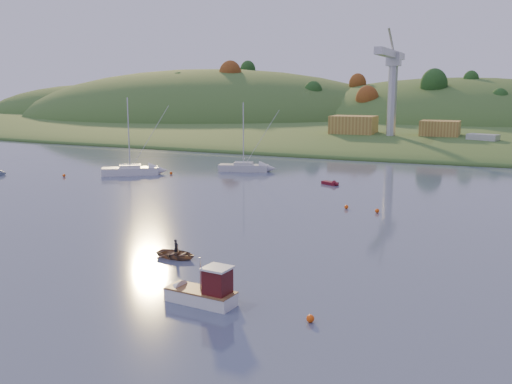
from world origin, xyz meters
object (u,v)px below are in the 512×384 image
at_px(sailboat_near, 130,170).
at_px(red_tender, 333,184).
at_px(canoe, 176,254).
at_px(fishing_boat, 196,291).
at_px(sailboat_far, 244,167).

relative_size(sailboat_near, red_tender, 3.92).
height_order(canoe, red_tender, red_tender).
bearing_deg(sailboat_near, fishing_boat, -84.70).
bearing_deg(red_tender, sailboat_far, -174.46).
height_order(sailboat_near, canoe, sailboat_near).
height_order(fishing_boat, sailboat_near, sailboat_near).
xyz_separation_m(sailboat_near, red_tender, (33.55, 3.89, -0.58)).
distance_m(canoe, red_tender, 41.11).
distance_m(fishing_boat, sailboat_far, 61.08).
xyz_separation_m(sailboat_far, canoe, (16.34, -48.52, -0.39)).
bearing_deg(red_tender, fishing_boat, -56.53).
bearing_deg(fishing_boat, sailboat_far, -62.24).
xyz_separation_m(sailboat_near, sailboat_far, (15.44, 11.35, -0.05)).
bearing_deg(red_tender, canoe, -64.56).
distance_m(fishing_boat, sailboat_near, 59.33).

